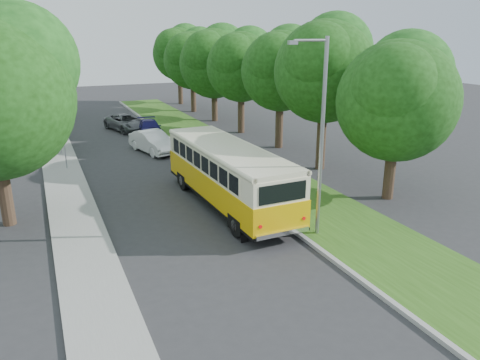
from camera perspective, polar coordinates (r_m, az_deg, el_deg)
name	(u,v)px	position (r m, az deg, el deg)	size (l,w,h in m)	color
ground	(200,230)	(20.29, -4.92, -6.11)	(120.00, 120.00, 0.00)	#2D2D30
curb	(232,185)	(25.83, -0.99, -0.58)	(0.20, 70.00, 0.15)	gray
grass_verge	(270,180)	(26.78, 3.65, 0.03)	(4.50, 70.00, 0.13)	#2B5216
sidewalk	(72,207)	(24.06, -19.80, -3.10)	(2.20, 70.00, 0.12)	gray
treeline	(159,63)	(36.82, -9.80, 13.93)	(24.27, 41.91, 9.46)	#332319
lamppost_near	(320,133)	(18.57, 9.74, 5.63)	(1.71, 0.16, 8.00)	gray
lamppost_far	(52,95)	(33.90, -21.90, 9.55)	(1.71, 0.16, 7.50)	gray
warning_sign	(64,143)	(30.34, -20.65, 4.24)	(0.56, 0.10, 2.50)	gray
vintage_bus	(228,176)	(22.39, -1.43, 0.45)	(2.66, 10.35, 3.07)	#EEB507
car_silver	(194,156)	(29.51, -5.57, 2.95)	(1.68, 4.16, 1.42)	silver
car_white	(153,142)	(33.51, -10.56, 4.59)	(1.61, 4.61, 1.52)	white
car_blue	(150,128)	(39.26, -10.94, 6.26)	(1.75, 4.30, 1.25)	#141252
car_grey	(127,122)	(41.62, -13.60, 6.84)	(2.34, 5.07, 1.41)	#53565A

